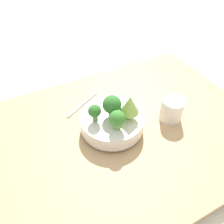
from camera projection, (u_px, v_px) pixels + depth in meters
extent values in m
plane|color=beige|center=(112.00, 141.00, 0.88)|extent=(6.00, 6.00, 0.00)
cube|color=tan|center=(112.00, 137.00, 0.86)|extent=(1.18, 0.79, 0.05)
cylinder|color=silver|center=(112.00, 127.00, 0.86)|extent=(0.11, 0.11, 0.01)
cylinder|color=silver|center=(112.00, 121.00, 0.84)|extent=(0.24, 0.24, 0.06)
cylinder|color=#7AB256|center=(112.00, 113.00, 0.80)|extent=(0.03, 0.03, 0.03)
sphere|color=#2D6B28|center=(112.00, 105.00, 0.78)|extent=(0.07, 0.07, 0.07)
cylinder|color=#6BA34C|center=(118.00, 124.00, 0.77)|extent=(0.03, 0.03, 0.03)
sphere|color=#387A2D|center=(118.00, 118.00, 0.74)|extent=(0.06, 0.06, 0.06)
cylinder|color=#609347|center=(95.00, 117.00, 0.79)|extent=(0.02, 0.02, 0.03)
sphere|color=#2D6B28|center=(95.00, 111.00, 0.77)|extent=(0.05, 0.05, 0.05)
cylinder|color=#7AB256|center=(129.00, 115.00, 0.80)|extent=(0.02, 0.02, 0.03)
cone|color=#93B751|center=(130.00, 104.00, 0.76)|extent=(0.07, 0.07, 0.07)
cylinder|color=silver|center=(172.00, 110.00, 0.87)|extent=(0.09, 0.09, 0.10)
cube|color=silver|center=(83.00, 104.00, 0.96)|extent=(0.18, 0.10, 0.01)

